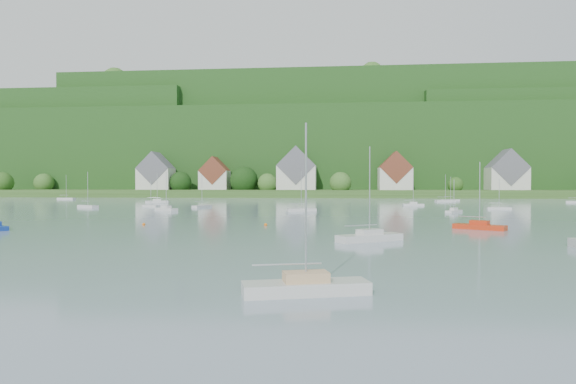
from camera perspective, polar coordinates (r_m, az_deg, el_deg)
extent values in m
cube|color=#2C4A1B|center=(214.05, -0.07, -0.08)|extent=(600.00, 60.00, 3.00)
cube|color=#163F14|center=(289.13, 1.31, 3.87)|extent=(620.00, 160.00, 40.00)
cube|color=#163F14|center=(322.13, -26.66, 4.18)|extent=(200.00, 120.00, 52.00)
cube|color=#163F14|center=(284.15, 3.26, 5.53)|extent=(240.00, 130.00, 60.00)
sphere|color=#2B5720|center=(241.28, -26.77, 0.95)|extent=(8.61, 8.61, 8.61)
sphere|color=#255318|center=(238.65, -30.55, 0.96)|extent=(9.03, 9.03, 9.03)
sphere|color=#2B5720|center=(198.76, -2.45, 1.03)|extent=(8.19, 8.19, 8.19)
sphere|color=#2B5720|center=(211.71, -14.58, 0.85)|extent=(6.49, 6.49, 6.49)
sphere|color=#2B5720|center=(206.95, 12.75, 1.37)|extent=(12.16, 12.16, 12.16)
sphere|color=#2B5720|center=(193.05, 6.19, 1.08)|extent=(8.73, 8.73, 8.73)
sphere|color=black|center=(208.91, -12.51, 1.11)|extent=(9.32, 9.32, 9.32)
sphere|color=#255318|center=(200.61, 19.10, 0.80)|extent=(6.24, 6.24, 6.24)
sphere|color=black|center=(218.98, 23.78, 0.94)|extent=(8.16, 8.16, 8.16)
sphere|color=black|center=(202.83, -5.22, 1.37)|extent=(11.92, 11.92, 11.92)
sphere|color=#2B5720|center=(282.85, -24.83, 10.33)|extent=(10.52, 10.52, 10.52)
sphere|color=#255318|center=(298.80, -15.45, 9.87)|extent=(10.29, 10.29, 10.29)
sphere|color=#2B5720|center=(342.14, -30.43, 8.54)|extent=(7.15, 7.15, 7.15)
sphere|color=black|center=(282.46, -13.19, 10.29)|extent=(7.18, 7.18, 7.18)
sphere|color=#255318|center=(274.35, 9.48, 12.49)|extent=(12.83, 12.83, 12.83)
sphere|color=#2B5720|center=(267.65, -7.96, 12.61)|extent=(8.18, 8.18, 8.18)
sphere|color=#255318|center=(298.39, 1.59, 11.56)|extent=(12.73, 12.73, 12.73)
sphere|color=#255318|center=(270.88, 19.18, 12.54)|extent=(11.50, 11.50, 11.50)
sphere|color=#255318|center=(296.02, 13.37, 11.68)|extent=(14.65, 14.65, 14.65)
sphere|color=#2B5720|center=(251.15, 9.83, 13.53)|extent=(11.95, 11.95, 11.95)
sphere|color=#255318|center=(276.03, 26.94, 12.21)|extent=(9.76, 9.76, 9.76)
sphere|color=#2B5720|center=(299.93, -7.90, 11.30)|extent=(7.07, 7.07, 7.07)
sphere|color=black|center=(263.03, 0.06, 12.82)|extent=(8.21, 8.21, 8.21)
sphere|color=#2B5720|center=(288.63, -3.42, 11.90)|extent=(12.24, 12.24, 12.24)
sphere|color=#2B5720|center=(278.30, 25.63, 12.10)|extent=(9.00, 9.00, 9.00)
sphere|color=#2B5720|center=(279.83, -19.67, 12.24)|extent=(13.65, 13.65, 13.65)
sphere|color=#255318|center=(288.04, 22.00, 11.70)|extent=(8.03, 8.03, 8.03)
sphere|color=#2B5720|center=(286.43, 21.85, 9.58)|extent=(14.97, 14.97, 14.97)
sphere|color=#255318|center=(278.48, 17.64, 9.66)|extent=(9.78, 9.78, 9.78)
sphere|color=#255318|center=(288.96, 25.77, 9.37)|extent=(12.02, 12.02, 12.02)
sphere|color=black|center=(278.92, 30.69, 9.62)|extent=(11.57, 11.57, 11.57)
sphere|color=#255318|center=(260.69, 28.84, 10.30)|extent=(12.65, 12.65, 12.65)
sphere|color=#2B5720|center=(275.36, 22.25, 9.72)|extent=(9.48, 9.48, 9.48)
sphere|color=#255318|center=(284.02, -7.03, 8.39)|extent=(12.01, 12.01, 12.01)
sphere|color=black|center=(285.66, 25.73, 8.36)|extent=(15.08, 15.08, 15.08)
sphere|color=#2B5720|center=(297.08, 22.79, 8.13)|extent=(15.99, 15.99, 15.99)
sphere|color=black|center=(288.68, 0.53, 8.41)|extent=(15.72, 15.72, 15.72)
sphere|color=#255318|center=(283.49, 3.43, 8.36)|extent=(10.54, 10.54, 10.54)
sphere|color=#255318|center=(379.31, -29.16, 6.30)|extent=(8.18, 8.18, 8.18)
sphere|color=black|center=(362.26, -27.69, 6.59)|extent=(8.74, 8.74, 8.74)
cube|color=silver|center=(213.64, -15.26, 1.49)|extent=(14.00, 10.00, 9.00)
cube|color=#5D5C64|center=(213.73, -15.27, 2.70)|extent=(14.00, 10.40, 14.00)
cube|color=silver|center=(208.15, -8.61, 1.39)|extent=(12.00, 9.00, 8.00)
cube|color=brown|center=(208.22, -8.61, 2.49)|extent=(12.00, 9.36, 12.00)
cube|color=silver|center=(201.65, 1.03, 1.70)|extent=(16.00, 11.00, 10.00)
cube|color=#5D5C64|center=(201.78, 1.03, 3.12)|extent=(16.00, 11.44, 16.00)
cube|color=silver|center=(200.68, 12.46, 1.53)|extent=(13.00, 10.00, 9.00)
cube|color=brown|center=(200.78, 12.46, 2.82)|extent=(13.00, 10.40, 13.00)
cube|color=silver|center=(214.88, 24.32, 1.43)|extent=(15.00, 10.00, 9.00)
cube|color=#5D5C64|center=(214.96, 24.32, 2.63)|extent=(15.00, 10.40, 15.00)
cube|color=silver|center=(24.72, 2.11, -11.21)|extent=(6.59, 3.40, 0.63)
cube|color=tan|center=(24.60, 2.12, -9.92)|extent=(2.47, 1.79, 0.50)
cylinder|color=silver|center=(24.18, 2.12, -1.23)|extent=(0.10, 0.10, 7.94)
cylinder|color=silver|center=(24.31, -0.10, -8.49)|extent=(3.39, 1.00, 0.08)
cube|color=silver|center=(47.36, 9.56, -5.33)|extent=(6.69, 5.24, 0.67)
cube|color=silver|center=(47.30, 9.57, -4.62)|extent=(2.70, 2.39, 0.50)
cylinder|color=silver|center=(47.08, 9.58, 0.19)|extent=(0.10, 0.10, 8.43)
cylinder|color=silver|center=(46.64, 8.57, -3.89)|extent=(3.16, 2.07, 0.08)
cube|color=red|center=(63.03, 21.59, -3.84)|extent=(5.98, 4.71, 0.60)
cube|color=red|center=(62.98, 21.59, -3.34)|extent=(2.42, 2.15, 0.50)
cylinder|color=silver|center=(62.82, 21.61, -0.13)|extent=(0.10, 0.10, 7.55)
cylinder|color=silver|center=(63.20, 20.81, -2.73)|extent=(2.83, 1.88, 0.08)
sphere|color=white|center=(50.01, 8.43, -5.38)|extent=(0.39, 0.39, 0.39)
sphere|color=orange|center=(63.98, -2.65, -3.97)|extent=(0.44, 0.44, 0.44)
sphere|color=orange|center=(67.38, -16.59, -3.76)|extent=(0.41, 0.41, 0.41)
cube|color=silver|center=(96.49, 1.57, -2.12)|extent=(6.13, 3.70, 0.59)
cylinder|color=silver|center=(96.35, 1.57, 0.26)|extent=(0.10, 0.10, 7.42)
cylinder|color=silver|center=(96.16, 1.06, -1.41)|extent=(3.07, 1.26, 0.08)
cube|color=silver|center=(143.75, -15.12, -1.12)|extent=(6.66, 2.87, 0.65)
cube|color=silver|center=(143.73, -15.12, -0.89)|extent=(2.44, 1.63, 0.50)
cylinder|color=silver|center=(143.66, -15.13, 0.62)|extent=(0.10, 0.10, 8.06)
cylinder|color=silver|center=(143.89, -15.50, -0.63)|extent=(3.51, 0.68, 0.08)
cube|color=silver|center=(153.75, 18.01, -1.00)|extent=(6.37, 3.25, 0.61)
cylinder|color=silver|center=(153.66, 18.02, 0.54)|extent=(0.10, 0.10, 7.67)
cylinder|color=silver|center=(153.28, 17.71, -0.55)|extent=(3.28, 0.95, 0.08)
cube|color=silver|center=(97.74, 18.92, -2.17)|extent=(3.97, 4.48, 0.47)
cube|color=silver|center=(97.72, 18.92, -1.88)|extent=(1.75, 1.85, 0.50)
cylinder|color=silver|center=(97.62, 18.93, -0.31)|extent=(0.10, 0.10, 5.86)
cylinder|color=silver|center=(97.05, 18.75, -1.52)|extent=(1.68, 2.06, 0.08)
cube|color=silver|center=(118.89, -15.82, -1.60)|extent=(4.73, 3.28, 0.46)
cylinder|color=silver|center=(118.79, -15.83, -0.09)|extent=(0.10, 0.10, 5.81)
cylinder|color=silver|center=(119.37, -16.05, -1.05)|extent=(2.31, 1.24, 0.08)
cube|color=silver|center=(113.54, -10.08, -1.67)|extent=(3.57, 5.76, 0.56)
cylinder|color=silver|center=(113.43, -10.08, 0.23)|extent=(0.10, 0.10, 6.98)
cylinder|color=silver|center=(112.84, -10.34, -1.09)|extent=(1.24, 2.87, 0.08)
cube|color=silver|center=(120.17, -22.47, -1.57)|extent=(6.13, 4.61, 0.61)
cylinder|color=silver|center=(120.06, -22.49, 0.39)|extent=(0.10, 0.10, 7.64)
cylinder|color=silver|center=(120.91, -22.70, -0.99)|extent=(2.93, 1.80, 0.08)
cube|color=silver|center=(101.61, -14.12, -1.99)|extent=(5.65, 4.84, 0.59)
cube|color=silver|center=(101.58, -14.12, -1.69)|extent=(2.33, 2.15, 0.50)
cylinder|color=silver|center=(101.48, -14.13, 0.24)|extent=(0.10, 0.10, 7.32)
cylinder|color=silver|center=(102.29, -14.39, -1.31)|extent=(2.61, 2.01, 0.08)
cube|color=silver|center=(160.46, 18.57, -0.93)|extent=(5.87, 3.63, 0.57)
cylinder|color=silver|center=(160.38, 18.58, 0.44)|extent=(0.10, 0.10, 7.12)
cylinder|color=silver|center=(159.93, 18.33, -0.51)|extent=(2.93, 1.26, 0.08)
cylinder|color=silver|center=(160.79, 30.67, -0.58)|extent=(2.54, 2.24, 0.08)
cube|color=silver|center=(124.55, 14.51, -1.46)|extent=(5.30, 1.94, 0.52)
cube|color=silver|center=(124.53, 14.51, -1.23)|extent=(1.90, 1.19, 0.50)
cylinder|color=silver|center=(124.45, 14.52, 0.15)|extent=(0.10, 0.10, 6.48)
cylinder|color=silver|center=(124.31, 14.16, -0.93)|extent=(2.85, 0.35, 0.08)
cube|color=silver|center=(185.07, -24.62, -0.71)|extent=(6.49, 2.52, 0.63)
cylinder|color=silver|center=(185.00, -24.63, 0.61)|extent=(0.10, 0.10, 7.90)
cylinder|color=silver|center=(185.61, -24.85, -0.33)|extent=(3.46, 0.50, 0.08)
cube|color=silver|center=(113.06, 23.57, -1.77)|extent=(4.97, 1.83, 0.49)
cylinder|color=silver|center=(112.95, 23.58, -0.11)|extent=(0.10, 0.10, 6.08)
cylinder|color=silver|center=(112.85, 23.21, -1.19)|extent=(2.67, 0.34, 0.08)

